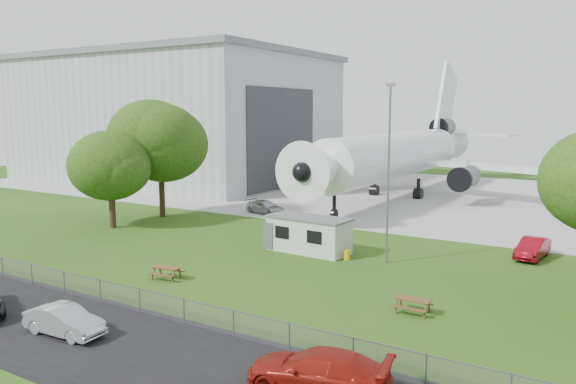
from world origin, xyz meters
The scene contains 16 objects.
ground centered at (0.00, 0.00, 0.00)m, with size 160.00×160.00×0.00m, color #376317.
asphalt_strip centered at (0.00, -13.00, 0.01)m, with size 120.00×8.00×0.02m, color black.
concrete_apron centered at (0.00, 38.00, 0.01)m, with size 120.00×46.00×0.03m, color #B7B7B2.
hangar centered at (-37.97, 36.00, 9.41)m, with size 43.00×31.00×18.55m.
airliner centered at (-2.00, 35.86, 5.27)m, with size 46.36×47.73×17.69m.
site_cabin centered at (2.19, 6.07, 1.31)m, with size 6.83×3.10×2.62m.
picnic_west centered at (-1.99, -4.42, 0.00)m, with size 1.80×1.50×0.76m, color brown, non-canonical shape.
picnic_east centered at (12.97, -2.20, 0.00)m, with size 1.80×1.50×0.76m, color brown, non-canonical shape.
fence centered at (0.00, -9.50, 0.00)m, with size 58.00×0.04×1.30m, color gray.
lamp_mast centered at (8.20, 6.20, 6.00)m, with size 0.16×0.16×12.00m, color slate.
tree_west_big centered at (-16.95, 10.75, 7.32)m, with size 9.29×9.29×11.97m.
tree_west_small centered at (-16.97, 4.55, 5.28)m, with size 7.41×7.41×9.00m.
car_centre_sedan centered at (0.18, -13.39, 0.67)m, with size 1.43×4.10×1.35m, color silver.
car_east_van centered at (12.71, -11.94, 0.79)m, with size 2.21×5.44×1.58m, color maroon.
car_ne_sedan centered at (16.54, 12.72, 0.71)m, with size 1.51×4.33×1.43m, color maroon.
car_apron_van centered at (-9.13, 17.27, 0.66)m, with size 1.85×4.55×1.32m, color #A5A8AC.
Camera 1 is at (21.94, -29.13, 10.29)m, focal length 35.00 mm.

